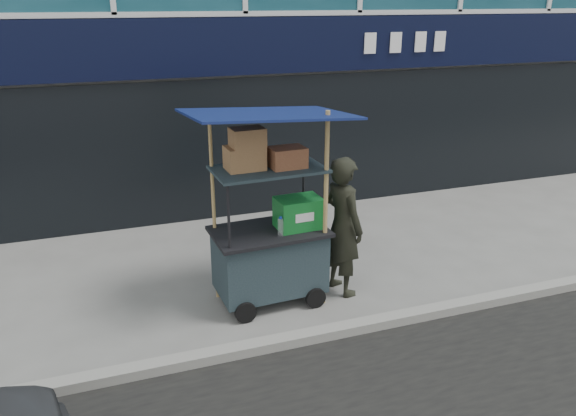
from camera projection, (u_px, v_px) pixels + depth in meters
name	position (u px, v px, depth m)	size (l,w,h in m)	color
ground	(339.00, 325.00, 6.65)	(80.00, 80.00, 0.00)	slate
curb	(346.00, 329.00, 6.46)	(80.00, 0.18, 0.12)	gray
vendor_cart	(271.00, 237.00, 6.90)	(1.92, 1.40, 2.51)	#1B292D
vendor_man	(343.00, 226.00, 7.12)	(0.67, 0.44, 1.83)	black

